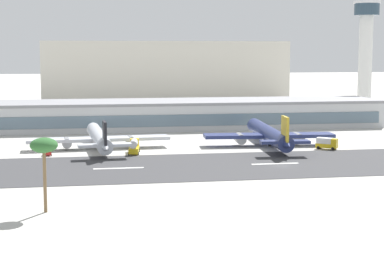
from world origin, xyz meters
name	(u,v)px	position (x,y,z in m)	size (l,w,h in m)	color
ground_plane	(282,166)	(0.00, 0.00, 0.00)	(1400.00, 1400.00, 0.00)	#B2AFA8
runway_strip	(278,164)	(0.00, 3.09, 0.04)	(800.00, 37.24, 0.08)	#38383A
runway_centreline_dash_3	(119,168)	(-39.60, 3.09, 0.09)	(12.00, 1.20, 0.01)	white
runway_centreline_dash_4	(275,164)	(-0.84, 3.09, 0.09)	(12.00, 1.20, 0.01)	white
terminal_building	(168,114)	(-17.48, 83.78, 5.03)	(158.15, 28.24, 10.04)	#B7BABC
control_tower	(366,46)	(77.49, 124.60, 30.54)	(12.03, 12.03, 50.58)	silver
distant_hotel_block	(166,72)	(-3.66, 206.16, 16.88)	(134.90, 29.86, 33.76)	beige
airliner_black_tail_gate_0	(99,138)	(-43.61, 34.71, 3.13)	(41.06, 47.14, 9.84)	silver
airliner_gold_tail_gate_1	(270,135)	(6.23, 32.42, 3.43)	(39.07, 51.58, 10.77)	navy
service_fuel_truck_0	(134,146)	(-34.32, 25.50, 2.03)	(3.69, 8.75, 3.95)	gold
service_box_truck_1	(327,143)	(20.79, 24.07, 1.79)	(6.23, 5.54, 3.25)	gold
service_baggage_tug_2	(48,152)	(-57.57, 25.47, 1.05)	(2.40, 3.45, 2.20)	#B2231E
palm_tree_1	(44,147)	(-54.02, -36.68, 11.39)	(4.76, 4.76, 13.08)	brown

